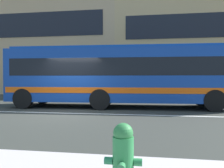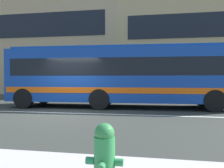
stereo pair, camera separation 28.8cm
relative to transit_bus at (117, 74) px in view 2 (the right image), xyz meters
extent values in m
plane|color=#30322D|center=(-1.98, -2.48, -1.72)|extent=(160.00, 160.00, 0.00)
cube|color=silver|center=(-1.98, -2.48, -1.72)|extent=(60.00, 0.16, 0.01)
cube|color=tan|center=(-14.10, 12.20, 3.83)|extent=(25.70, 8.57, 11.10)
cube|color=#153E98|center=(0.00, 0.00, -0.05)|extent=(11.21, 2.97, 2.65)
cube|color=black|center=(0.00, 0.00, 0.35)|extent=(10.55, 2.97, 0.85)
cube|color=#EC5A10|center=(0.00, 0.00, -0.78)|extent=(10.99, 2.99, 0.28)
cube|color=#104394|center=(0.00, 0.00, 1.34)|extent=(10.75, 2.55, 0.12)
cylinder|color=black|center=(4.52, 1.35, -1.22)|extent=(1.01, 0.32, 1.00)
cylinder|color=black|center=(4.60, -1.02, -1.22)|extent=(1.01, 0.32, 1.00)
cylinder|color=black|center=(-0.73, 1.16, -1.22)|extent=(1.01, 0.32, 1.00)
cylinder|color=black|center=(-0.64, -1.21, -1.22)|extent=(1.01, 0.32, 1.00)
cylinder|color=black|center=(-4.60, 1.02, -1.22)|extent=(1.01, 0.32, 1.00)
cylinder|color=black|center=(-4.52, -1.35, -1.22)|extent=(1.01, 0.32, 1.00)
cylinder|color=#2A7F40|center=(1.33, -9.26, -1.24)|extent=(0.25, 0.25, 0.66)
sphere|color=#2C753A|center=(1.33, -9.26, -0.86)|extent=(0.24, 0.24, 0.24)
cylinder|color=#267B4A|center=(1.15, -9.26, -1.21)|extent=(0.10, 0.09, 0.09)
cylinder|color=#27743F|center=(1.50, -9.26, -1.21)|extent=(0.10, 0.09, 0.09)
cylinder|color=#2F7443|center=(1.33, -9.45, -1.21)|extent=(0.09, 0.10, 0.09)
camera|label=1|loc=(1.61, -11.98, -0.21)|focal=36.91mm
camera|label=2|loc=(1.90, -11.94, -0.21)|focal=36.91mm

